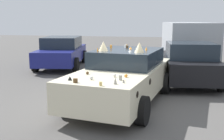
% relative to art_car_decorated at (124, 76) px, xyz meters
% --- Properties ---
extents(ground_plane, '(60.00, 60.00, 0.00)m').
position_rel_art_car_decorated_xyz_m(ground_plane, '(-0.07, 0.01, -0.73)').
color(ground_plane, '#514F4C').
extents(art_car_decorated, '(4.74, 2.54, 1.68)m').
position_rel_art_car_decorated_xyz_m(art_car_decorated, '(0.00, 0.00, 0.00)').
color(art_car_decorated, beige).
rests_on(art_car_decorated, ground).
extents(parked_van_near_left, '(5.08, 2.65, 2.12)m').
position_rel_art_car_decorated_xyz_m(parked_van_near_left, '(6.39, -1.92, 0.46)').
color(parked_van_near_left, '#9EA3A8').
rests_on(parked_van_near_left, ground).
extents(parked_sedan_far_right, '(4.13, 2.28, 1.48)m').
position_rel_art_car_decorated_xyz_m(parked_sedan_far_right, '(2.85, -1.84, -0.01)').
color(parked_sedan_far_right, black).
rests_on(parked_sedan_far_right, ground).
extents(parked_sedan_row_back_center, '(4.58, 2.55, 1.44)m').
position_rel_art_car_decorated_xyz_m(parked_sedan_row_back_center, '(5.19, 3.94, 0.00)').
color(parked_sedan_row_back_center, navy).
rests_on(parked_sedan_row_back_center, ground).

